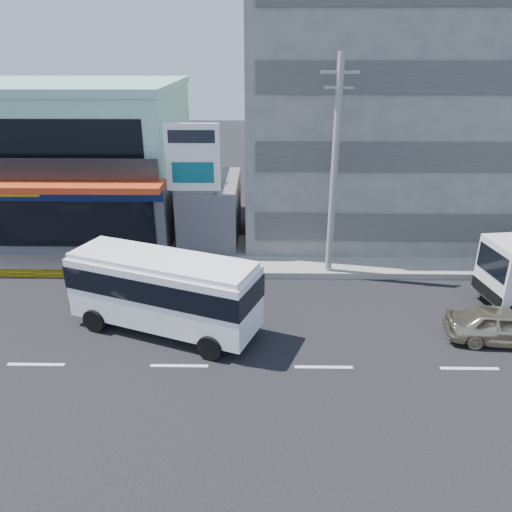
{
  "coord_description": "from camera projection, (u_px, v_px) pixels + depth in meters",
  "views": [
    {
      "loc": [
        2.88,
        -14.34,
        10.28
      ],
      "look_at": [
        2.59,
        4.59,
        2.2
      ],
      "focal_mm": 35.0,
      "sensor_mm": 36.0,
      "label": 1
    }
  ],
  "objects": [
    {
      "name": "satellite_dish",
      "position": [
        208.0,
        183.0,
        25.97
      ],
      "size": [
        1.5,
        1.5,
        0.15
      ],
      "primitive_type": "cylinder",
      "color": "slate",
      "rests_on": "gap_structure"
    },
    {
      "name": "gap_structure",
      "position": [
        211.0,
        211.0,
        27.61
      ],
      "size": [
        3.0,
        6.0,
        3.5
      ],
      "primitive_type": "cube",
      "color": "#4A4A50",
      "rests_on": "ground"
    },
    {
      "name": "ground",
      "position": [
        179.0,
        366.0,
        17.26
      ],
      "size": [
        120.0,
        120.0,
        0.0
      ],
      "primitive_type": "plane",
      "color": "black",
      "rests_on": "ground"
    },
    {
      "name": "concrete_building",
      "position": [
        390.0,
        107.0,
        28.17
      ],
      "size": [
        16.0,
        12.0,
        14.0
      ],
      "primitive_type": "cube",
      "color": "gray",
      "rests_on": "ground"
    },
    {
      "name": "utility_pole_near",
      "position": [
        334.0,
        170.0,
        21.96
      ],
      "size": [
        1.6,
        0.3,
        10.0
      ],
      "color": "#999993",
      "rests_on": "ground"
    },
    {
      "name": "billboard",
      "position": [
        193.0,
        165.0,
        23.8
      ],
      "size": [
        2.6,
        0.18,
        6.9
      ],
      "color": "gray",
      "rests_on": "ground"
    },
    {
      "name": "sidewalk",
      "position": [
        304.0,
        256.0,
        25.87
      ],
      "size": [
        70.0,
        5.0,
        0.3
      ],
      "primitive_type": "cube",
      "color": "gray",
      "rests_on": "ground"
    },
    {
      "name": "minibus",
      "position": [
        163.0,
        288.0,
        18.77
      ],
      "size": [
        7.63,
        4.8,
        3.05
      ],
      "color": "white",
      "rests_on": "ground"
    },
    {
      "name": "shop_building",
      "position": [
        74.0,
        162.0,
        28.63
      ],
      "size": [
        12.4,
        11.7,
        8.0
      ],
      "color": "#4A4A50",
      "rests_on": "ground"
    },
    {
      "name": "sedan",
      "position": [
        502.0,
        325.0,
        18.44
      ],
      "size": [
        4.15,
        2.04,
        1.36
      ],
      "primitive_type": "imported",
      "rotation": [
        0.0,
        0.0,
        1.46
      ],
      "color": "#BDB290",
      "rests_on": "ground"
    }
  ]
}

